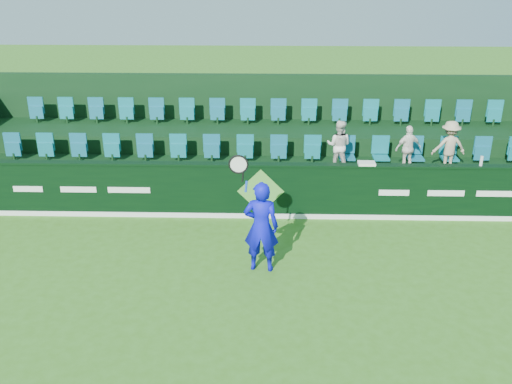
{
  "coord_description": "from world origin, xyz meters",
  "views": [
    {
      "loc": [
        0.21,
        -8.35,
        5.94
      ],
      "look_at": [
        -0.08,
        2.8,
        1.15
      ],
      "focal_mm": 40.0,
      "sensor_mm": 36.0,
      "label": 1
    }
  ],
  "objects_px": {
    "drinks_bottle": "(481,161)",
    "spectator_left": "(339,145)",
    "spectator_right": "(449,146)",
    "towel": "(367,163)",
    "tennis_player": "(261,226)",
    "spectator_middle": "(408,148)"
  },
  "relations": [
    {
      "from": "spectator_right",
      "to": "towel",
      "type": "bearing_deg",
      "value": 23.36
    },
    {
      "from": "spectator_left",
      "to": "spectator_middle",
      "type": "relative_size",
      "value": 1.1
    },
    {
      "from": "spectator_left",
      "to": "drinks_bottle",
      "type": "bearing_deg",
      "value": 177.06
    },
    {
      "from": "spectator_middle",
      "to": "towel",
      "type": "height_order",
      "value": "spectator_middle"
    },
    {
      "from": "spectator_middle",
      "to": "towel",
      "type": "bearing_deg",
      "value": 26.73
    },
    {
      "from": "spectator_middle",
      "to": "drinks_bottle",
      "type": "height_order",
      "value": "spectator_middle"
    },
    {
      "from": "spectator_left",
      "to": "towel",
      "type": "relative_size",
      "value": 3.24
    },
    {
      "from": "tennis_player",
      "to": "spectator_middle",
      "type": "relative_size",
      "value": 2.15
    },
    {
      "from": "towel",
      "to": "drinks_bottle",
      "type": "xyz_separation_m",
      "value": [
        2.6,
        0.0,
        0.09
      ]
    },
    {
      "from": "spectator_left",
      "to": "drinks_bottle",
      "type": "relative_size",
      "value": 5.55
    },
    {
      "from": "towel",
      "to": "drinks_bottle",
      "type": "bearing_deg",
      "value": 0.0
    },
    {
      "from": "spectator_middle",
      "to": "towel",
      "type": "distance_m",
      "value": 1.64
    },
    {
      "from": "drinks_bottle",
      "to": "spectator_left",
      "type": "bearing_deg",
      "value": 160.28
    },
    {
      "from": "tennis_player",
      "to": "drinks_bottle",
      "type": "xyz_separation_m",
      "value": [
        4.99,
        2.42,
        0.51
      ]
    },
    {
      "from": "spectator_left",
      "to": "towel",
      "type": "bearing_deg",
      "value": 131.71
    },
    {
      "from": "drinks_bottle",
      "to": "tennis_player",
      "type": "bearing_deg",
      "value": -154.09
    },
    {
      "from": "towel",
      "to": "drinks_bottle",
      "type": "relative_size",
      "value": 1.71
    },
    {
      "from": "spectator_middle",
      "to": "towel",
      "type": "xyz_separation_m",
      "value": [
        -1.19,
        -1.12,
        0.0
      ]
    },
    {
      "from": "spectator_right",
      "to": "towel",
      "type": "distance_m",
      "value": 2.46
    },
    {
      "from": "tennis_player",
      "to": "spectator_right",
      "type": "bearing_deg",
      "value": 37.73
    },
    {
      "from": "spectator_middle",
      "to": "spectator_right",
      "type": "relative_size",
      "value": 0.9
    },
    {
      "from": "spectator_left",
      "to": "tennis_player",
      "type": "bearing_deg",
      "value": 79.03
    }
  ]
}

